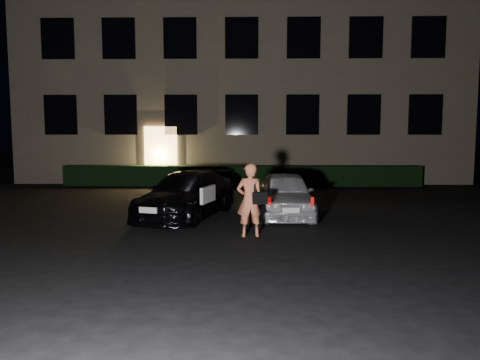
{
  "coord_description": "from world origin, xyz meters",
  "views": [
    {
      "loc": [
        0.33,
        -9.21,
        2.28
      ],
      "look_at": [
        0.11,
        2.0,
        1.12
      ],
      "focal_mm": 35.0,
      "sensor_mm": 36.0,
      "label": 1
    }
  ],
  "objects": [
    {
      "name": "sedan",
      "position": [
        -1.34,
        3.17,
        0.6
      ],
      "size": [
        2.77,
        4.44,
        1.2
      ],
      "rotation": [
        0.0,
        0.0,
        -0.29
      ],
      "color": "black",
      "rests_on": "ground"
    },
    {
      "name": "building",
      "position": [
        -0.0,
        14.99,
        6.0
      ],
      "size": [
        20.0,
        8.11,
        12.0
      ],
      "color": "#726452",
      "rests_on": "ground"
    },
    {
      "name": "hedge",
      "position": [
        0.0,
        10.5,
        0.42
      ],
      "size": [
        15.0,
        0.7,
        0.85
      ],
      "primitive_type": "cube",
      "color": "black",
      "rests_on": "ground"
    },
    {
      "name": "man",
      "position": [
        0.35,
        0.83,
        0.8
      ],
      "size": [
        0.7,
        0.47,
        1.6
      ],
      "rotation": [
        0.0,
        0.0,
        3.3
      ],
      "color": "#F27F58",
      "rests_on": "ground"
    },
    {
      "name": "ground",
      "position": [
        0.0,
        0.0,
        0.0
      ],
      "size": [
        80.0,
        80.0,
        0.0
      ],
      "primitive_type": "plane",
      "color": "black",
      "rests_on": "ground"
    },
    {
      "name": "hatch",
      "position": [
        1.3,
        3.3,
        0.6
      ],
      "size": [
        1.44,
        3.53,
        1.2
      ],
      "rotation": [
        0.0,
        0.0,
        0.01
      ],
      "color": "silver",
      "rests_on": "ground"
    }
  ]
}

